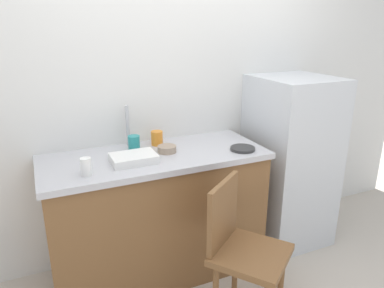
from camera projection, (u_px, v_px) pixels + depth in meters
name	position (u px, v px, depth m)	size (l,w,h in m)	color
back_wall	(167.00, 92.00, 2.68)	(4.80, 0.10, 2.49)	silver
cabinet_base	(157.00, 216.00, 2.55)	(1.45, 0.60, 0.87)	brown
countertop	(155.00, 157.00, 2.40)	(1.49, 0.64, 0.04)	#B7B7BC
faucet	(128.00, 126.00, 2.52)	(0.02, 0.02, 0.29)	#B7B7BC
refrigerator	(289.00, 161.00, 2.90)	(0.57, 0.61, 1.35)	silver
chair	(241.00, 247.00, 2.08)	(0.56, 0.56, 0.89)	brown
dish_tray	(134.00, 158.00, 2.25)	(0.28, 0.20, 0.05)	white
terracotta_bowl	(167.00, 149.00, 2.42)	(0.13, 0.13, 0.04)	gray
hotplate	(243.00, 149.00, 2.47)	(0.17, 0.17, 0.02)	#2D2D2D
cup_white	(86.00, 167.00, 2.04)	(0.06, 0.06, 0.11)	white
cup_orange	(157.00, 138.00, 2.56)	(0.08, 0.08, 0.10)	orange
cup_teal	(134.00, 143.00, 2.45)	(0.08, 0.08, 0.10)	teal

